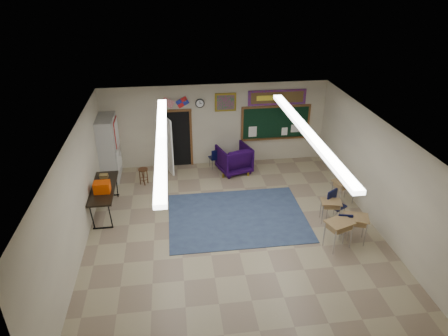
{
  "coord_description": "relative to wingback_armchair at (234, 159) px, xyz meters",
  "views": [
    {
      "loc": [
        -1.47,
        -8.88,
        6.67
      ],
      "look_at": [
        -0.1,
        1.5,
        1.3
      ],
      "focal_mm": 32.0,
      "sensor_mm": 36.0,
      "label": 1
    }
  ],
  "objects": [
    {
      "name": "wall_flags",
      "position": [
        -1.96,
        0.72,
        1.99
      ],
      "size": [
        1.16,
        0.06,
        0.7
      ],
      "primitive_type": null,
      "color": "red",
      "rests_on": "back_wall"
    },
    {
      "name": "student_chair_desk_a",
      "position": [
        2.31,
        -4.23,
        -0.07
      ],
      "size": [
        0.5,
        0.5,
        0.84
      ],
      "primitive_type": null,
      "rotation": [
        0.0,
        0.0,
        2.92
      ],
      "color": "black",
      "rests_on": "floor"
    },
    {
      "name": "left_wall",
      "position": [
        -4.56,
        -3.72,
        1.01
      ],
      "size": [
        0.04,
        9.0,
        3.0
      ],
      "primitive_type": "cube",
      "color": "beige",
      "rests_on": "floor"
    },
    {
      "name": "ceiling",
      "position": [
        -0.56,
        -3.72,
        2.51
      ],
      "size": [
        8.0,
        9.0,
        0.04
      ],
      "primitive_type": "cube",
      "color": "silver",
      "rests_on": "back_wall"
    },
    {
      "name": "doorway",
      "position": [
        -2.06,
        0.63,
        0.57
      ],
      "size": [
        1.1,
        0.89,
        2.16
      ],
      "color": "black",
      "rests_on": "back_wall"
    },
    {
      "name": "student_chair_reading",
      "position": [
        -0.66,
        0.39,
        -0.11
      ],
      "size": [
        0.47,
        0.47,
        0.76
      ],
      "primitive_type": null,
      "rotation": [
        0.0,
        0.0,
        3.43
      ],
      "color": "black",
      "rests_on": "floor"
    },
    {
      "name": "floor",
      "position": [
        -0.56,
        -3.72,
        -0.49
      ],
      "size": [
        9.0,
        9.0,
        0.0
      ],
      "primitive_type": "plane",
      "color": "gray",
      "rests_on": "ground"
    },
    {
      "name": "wingback_armchair",
      "position": [
        0.0,
        0.0,
        0.0
      ],
      "size": [
        1.31,
        1.33,
        0.98
      ],
      "primitive_type": "imported",
      "rotation": [
        0.0,
        0.0,
        3.44
      ],
      "color": "black",
      "rests_on": "floor"
    },
    {
      "name": "folding_table",
      "position": [
        -4.21,
        -2.09,
        -0.03
      ],
      "size": [
        0.69,
        2.03,
        1.15
      ],
      "rotation": [
        0.0,
        0.0,
        0.01
      ],
      "color": "black",
      "rests_on": "floor"
    },
    {
      "name": "student_desk_back_left",
      "position": [
        2.02,
        -4.63,
        -0.04
      ],
      "size": [
        0.79,
        0.69,
        0.8
      ],
      "rotation": [
        0.0,
        0.0,
        0.33
      ],
      "color": "olive",
      "rests_on": "floor"
    },
    {
      "name": "back_wall",
      "position": [
        -0.56,
        0.78,
        1.01
      ],
      "size": [
        8.0,
        0.04,
        3.0
      ],
      "primitive_type": "cube",
      "color": "beige",
      "rests_on": "floor"
    },
    {
      "name": "area_rug",
      "position": [
        -0.36,
        -2.92,
        -0.48
      ],
      "size": [
        4.0,
        3.0,
        0.02
      ],
      "primitive_type": "cube",
      "color": "#374C6A",
      "rests_on": "floor"
    },
    {
      "name": "framed_art_print",
      "position": [
        -0.21,
        0.74,
        1.86
      ],
      "size": [
        0.75,
        0.05,
        0.65
      ],
      "color": "olive",
      "rests_on": "back_wall"
    },
    {
      "name": "bulletin_board",
      "position": [
        1.64,
        0.74,
        1.96
      ],
      "size": [
        2.1,
        0.05,
        0.55
      ],
      "color": "#A31F0E",
      "rests_on": "back_wall"
    },
    {
      "name": "right_wall",
      "position": [
        3.44,
        -3.72,
        1.01
      ],
      "size": [
        0.04,
        9.0,
        3.0
      ],
      "primitive_type": "cube",
      "color": "beige",
      "rests_on": "floor"
    },
    {
      "name": "student_desk_front_right",
      "position": [
        3.02,
        -2.52,
        -0.06
      ],
      "size": [
        0.75,
        0.64,
        0.77
      ],
      "rotation": [
        0.0,
        0.0,
        0.29
      ],
      "color": "olive",
      "rests_on": "floor"
    },
    {
      "name": "chalkboard",
      "position": [
        1.64,
        0.74,
        0.97
      ],
      "size": [
        2.55,
        0.14,
        1.3
      ],
      "color": "brown",
      "rests_on": "back_wall"
    },
    {
      "name": "wooden_stool",
      "position": [
        -3.16,
        -0.51,
        -0.2
      ],
      "size": [
        0.32,
        0.32,
        0.56
      ],
      "color": "#543019",
      "rests_on": "floor"
    },
    {
      "name": "wall_clock",
      "position": [
        -1.11,
        0.74,
        1.86
      ],
      "size": [
        0.32,
        0.05,
        0.32
      ],
      "color": "black",
      "rests_on": "back_wall"
    },
    {
      "name": "student_desk_back_right",
      "position": [
        2.55,
        -4.43,
        -0.06
      ],
      "size": [
        0.76,
        0.66,
        0.77
      ],
      "rotation": [
        0.0,
        0.0,
        -0.32
      ],
      "color": "olive",
      "rests_on": "floor"
    },
    {
      "name": "student_chair_desk_b",
      "position": [
        2.45,
        -3.41,
        -0.04
      ],
      "size": [
        0.62,
        0.62,
        0.9
      ],
      "primitive_type": null,
      "rotation": [
        0.0,
        0.0,
        0.56
      ],
      "color": "black",
      "rests_on": "floor"
    },
    {
      "name": "storage_cabinet",
      "position": [
        -4.27,
        0.13,
        0.61
      ],
      "size": [
        0.59,
        1.25,
        2.2
      ],
      "color": "#ACACA7",
      "rests_on": "floor"
    },
    {
      "name": "front_wall",
      "position": [
        -0.56,
        -8.22,
        1.01
      ],
      "size": [
        8.0,
        0.04,
        3.0
      ],
      "primitive_type": "cube",
      "color": "beige",
      "rests_on": "floor"
    },
    {
      "name": "fluorescent_strips",
      "position": [
        -0.56,
        -3.72,
        2.45
      ],
      "size": [
        3.86,
        6.0,
        0.1
      ],
      "primitive_type": null,
      "color": "white",
      "rests_on": "ceiling"
    },
    {
      "name": "student_desk_front_left",
      "position": [
        2.25,
        -3.46,
        -0.11
      ],
      "size": [
        0.63,
        0.52,
        0.67
      ],
      "rotation": [
        0.0,
        0.0,
        -0.2
      ],
      "color": "olive",
      "rests_on": "floor"
    }
  ]
}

